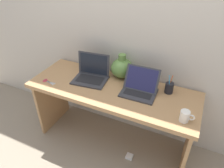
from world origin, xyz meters
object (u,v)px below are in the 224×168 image
at_px(laptop_left, 92,73).
at_px(green_vase, 122,68).
at_px(scissors, 47,81).
at_px(power_brick, 129,156).
at_px(laptop_right, 140,86).
at_px(coffee_mug, 185,116).
at_px(pen_cup, 169,88).

height_order(laptop_left, green_vase, laptop_left).
bearing_deg(scissors, power_brick, 1.79).
relative_size(laptop_left, laptop_right, 1.12).
bearing_deg(laptop_left, scissors, -147.00).
bearing_deg(laptop_left, laptop_right, -2.18).
height_order(laptop_left, laptop_right, laptop_left).
distance_m(laptop_left, coffee_mug, 0.99).
relative_size(laptop_left, power_brick, 5.13).
bearing_deg(green_vase, pen_cup, -8.50).
relative_size(laptop_right, power_brick, 4.59).
distance_m(pen_cup, power_brick, 0.85).
height_order(green_vase, pen_cup, green_vase).
bearing_deg(green_vase, power_brick, -54.65).
distance_m(laptop_left, laptop_right, 0.52).
relative_size(pen_cup, power_brick, 2.69).
bearing_deg(power_brick, green_vase, 125.35).
distance_m(laptop_right, green_vase, 0.31).
xyz_separation_m(coffee_mug, power_brick, (-0.43, 0.03, -0.76)).
bearing_deg(pen_cup, scissors, -164.00).
bearing_deg(laptop_left, power_brick, -22.34).
bearing_deg(green_vase, coffee_mug, -30.00).
distance_m(coffee_mug, power_brick, 0.87).
height_order(coffee_mug, power_brick, coffee_mug).
height_order(pen_cup, power_brick, pen_cup).
height_order(laptop_right, power_brick, laptop_right).
relative_size(coffee_mug, scissors, 0.76).
bearing_deg(laptop_right, coffee_mug, -27.05).
distance_m(laptop_left, scissors, 0.46).
relative_size(coffee_mug, power_brick, 1.61).
height_order(coffee_mug, pen_cup, pen_cup).
height_order(laptop_left, scissors, laptop_left).
distance_m(laptop_left, green_vase, 0.31).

